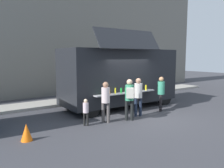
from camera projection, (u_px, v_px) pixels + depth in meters
name	position (u px, v px, depth m)	size (l,w,h in m)	color
ground_plane	(144.00, 116.00, 9.98)	(60.00, 60.00, 0.00)	#38383D
curb_strip	(28.00, 106.00, 11.65)	(28.00, 1.60, 0.15)	#9E998E
building_behind	(22.00, 20.00, 14.77)	(32.00, 2.40, 10.02)	slate
food_truck_main	(120.00, 76.00, 11.74)	(6.12, 3.02, 3.86)	black
traffic_cone_orange	(26.00, 132.00, 7.04)	(0.36, 0.36, 0.55)	orange
trash_bin	(147.00, 87.00, 16.30)	(0.60, 0.60, 0.94)	#305E37
customer_front_ordering	(138.00, 94.00, 9.90)	(0.34, 0.34, 1.69)	#1C2538
customer_mid_with_backpack	(130.00, 96.00, 9.19)	(0.50, 0.55, 1.71)	black
customer_rear_waiting	(106.00, 98.00, 8.95)	(0.33, 0.33, 1.64)	#4B4544
customer_extra_browsing	(161.00, 91.00, 10.89)	(0.34, 0.34, 1.67)	black
child_near_queue	(86.00, 110.00, 8.54)	(0.21, 0.21, 1.04)	black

